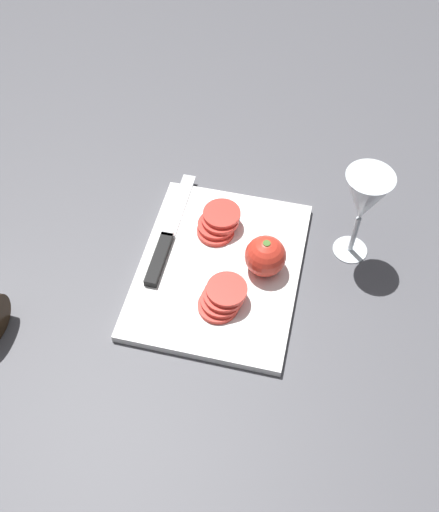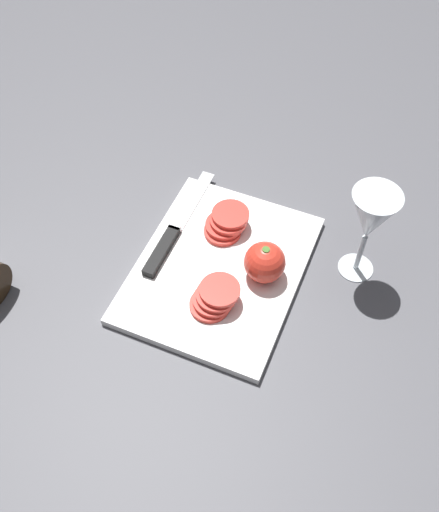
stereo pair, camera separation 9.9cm
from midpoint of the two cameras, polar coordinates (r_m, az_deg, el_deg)
ground_plane at (r=1.06m, az=2.59°, el=0.89°), size 3.00×3.00×0.00m
cutting_board at (r=1.02m, az=2.77°, el=-1.44°), size 0.34×0.27×0.02m
wine_glass at (r=0.97m, az=17.07°, el=3.16°), size 0.08×0.08×0.18m
whole_tomato at (r=0.98m, az=7.21°, el=-0.79°), size 0.07×0.07×0.07m
knife at (r=1.04m, az=-2.21°, el=1.35°), size 0.26×0.02×0.01m
tomato_slice_stack_near at (r=0.96m, az=2.49°, el=-4.19°), size 0.08×0.08×0.03m
tomato_slice_stack_far at (r=1.05m, az=3.46°, el=2.96°), size 0.09×0.07×0.03m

